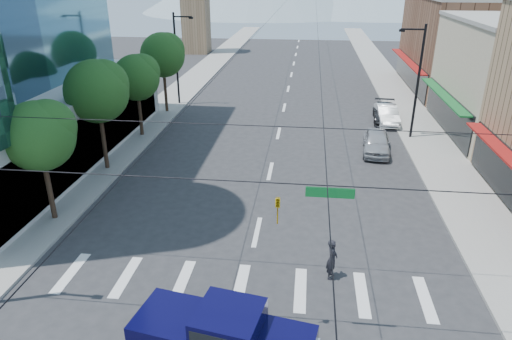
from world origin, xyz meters
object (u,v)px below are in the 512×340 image
(pickup_truck, at_px, (222,334))
(parked_car_near, at_px, (377,142))
(parked_car_mid, at_px, (387,115))
(pedestrian, at_px, (332,259))
(parked_car_far, at_px, (386,113))

(pickup_truck, relative_size, parked_car_near, 1.38)
(parked_car_near, bearing_deg, parked_car_mid, 82.33)
(pickup_truck, height_order, pedestrian, pickup_truck)
(pickup_truck, distance_m, parked_car_near, 22.46)
(pedestrian, height_order, parked_car_near, pedestrian)
(pickup_truck, distance_m, parked_car_far, 30.68)
(pedestrian, relative_size, parked_car_mid, 0.39)
(parked_car_near, distance_m, parked_car_far, 8.28)
(parked_car_far, bearing_deg, parked_car_near, -97.99)
(parked_car_mid, relative_size, parked_car_far, 0.92)
(parked_car_near, xyz_separation_m, parked_car_far, (1.80, 8.08, -0.06))
(parked_car_near, bearing_deg, pedestrian, -97.88)
(parked_car_mid, xyz_separation_m, parked_car_far, (0.00, 0.60, -0.04))
(pickup_truck, distance_m, parked_car_mid, 30.12)
(parked_car_mid, bearing_deg, parked_car_far, 89.23)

